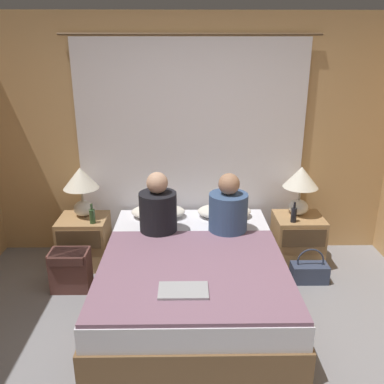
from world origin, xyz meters
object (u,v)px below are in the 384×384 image
(beer_bottle_on_right_stand, at_px, (294,214))
(backpack_on_floor, at_px, (70,268))
(laptop_on_bed, at_px, (183,291))
(bed, at_px, (193,279))
(nightstand_right, at_px, (297,240))
(lamp_right, at_px, (301,183))
(lamp_left, at_px, (81,184))
(nightstand_left, at_px, (85,241))
(person_right_in_bed, at_px, (228,210))
(pillow_left, at_px, (158,212))
(handbag_on_floor, at_px, (309,272))
(beer_bottle_on_left_stand, at_px, (92,216))
(person_left_in_bed, at_px, (158,209))
(pillow_right, at_px, (224,211))

(beer_bottle_on_right_stand, relative_size, backpack_on_floor, 0.52)
(laptop_on_bed, bearing_deg, bed, 83.08)
(nightstand_right, height_order, lamp_right, lamp_right)
(lamp_left, relative_size, beer_bottle_on_right_stand, 2.48)
(nightstand_left, distance_m, beer_bottle_on_right_stand, 2.15)
(bed, relative_size, person_right_in_bed, 3.47)
(lamp_right, height_order, beer_bottle_on_right_stand, lamp_right)
(pillow_left, height_order, handbag_on_floor, pillow_left)
(lamp_right, height_order, beer_bottle_on_left_stand, lamp_right)
(lamp_right, height_order, person_left_in_bed, person_left_in_bed)
(pillow_right, height_order, beer_bottle_on_right_stand, beer_bottle_on_right_stand)
(pillow_right, relative_size, person_left_in_bed, 0.93)
(bed, distance_m, backpack_on_floor, 1.16)
(nightstand_right, bearing_deg, lamp_right, 90.00)
(nightstand_right, bearing_deg, laptop_on_bed, -131.38)
(nightstand_left, xyz_separation_m, lamp_right, (2.22, 0.07, 0.60))
(lamp_right, bearing_deg, lamp_left, 180.00)
(lamp_left, distance_m, beer_bottle_on_left_stand, 0.36)
(laptop_on_bed, height_order, handbag_on_floor, laptop_on_bed)
(bed, bearing_deg, nightstand_right, 33.03)
(laptop_on_bed, bearing_deg, person_left_in_bed, 102.94)
(nightstand_left, distance_m, handbag_on_floor, 2.29)
(pillow_right, bearing_deg, beer_bottle_on_left_stand, -171.22)
(beer_bottle_on_left_stand, height_order, laptop_on_bed, beer_bottle_on_left_stand)
(lamp_right, distance_m, pillow_left, 1.49)
(laptop_on_bed, bearing_deg, lamp_left, 126.16)
(pillow_left, height_order, backpack_on_floor, pillow_left)
(pillow_right, relative_size, backpack_on_floor, 1.40)
(bed, bearing_deg, lamp_left, 144.52)
(beer_bottle_on_right_stand, xyz_separation_m, backpack_on_floor, (-2.15, -0.35, -0.38))
(nightstand_right, height_order, person_right_in_bed, person_right_in_bed)
(bed, distance_m, person_left_in_bed, 0.72)
(lamp_right, distance_m, person_left_in_bed, 1.48)
(pillow_right, relative_size, handbag_on_floor, 1.57)
(pillow_right, distance_m, backpack_on_floor, 1.61)
(nightstand_left, bearing_deg, beer_bottle_on_right_stand, -3.36)
(person_left_in_bed, relative_size, beer_bottle_on_right_stand, 2.89)
(pillow_right, distance_m, beer_bottle_on_left_stand, 1.34)
(beer_bottle_on_left_stand, relative_size, backpack_on_floor, 0.51)
(laptop_on_bed, height_order, backpack_on_floor, laptop_on_bed)
(person_left_in_bed, xyz_separation_m, person_right_in_bed, (0.66, 0.00, -0.01))
(person_right_in_bed, xyz_separation_m, backpack_on_floor, (-1.48, -0.18, -0.51))
(beer_bottle_on_left_stand, bearing_deg, person_left_in_bed, -14.82)
(pillow_right, height_order, laptop_on_bed, pillow_right)
(lamp_right, relative_size, person_right_in_bed, 0.88)
(lamp_right, height_order, pillow_right, lamp_right)
(nightstand_left, relative_size, person_right_in_bed, 0.90)
(beer_bottle_on_right_stand, bearing_deg, handbag_on_floor, -62.54)
(person_left_in_bed, bearing_deg, pillow_left, 94.01)
(lamp_left, xyz_separation_m, handbag_on_floor, (2.25, -0.45, -0.76))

